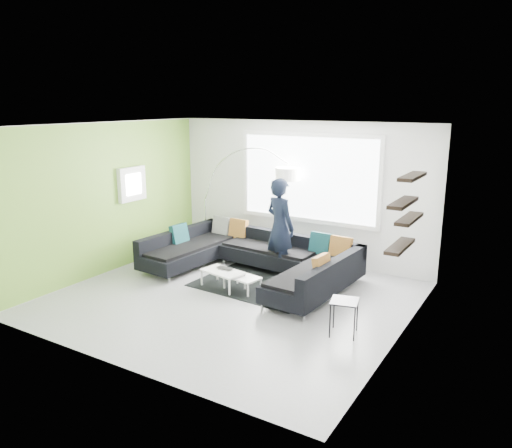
{
  "coord_description": "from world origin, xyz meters",
  "views": [
    {
      "loc": [
        4.31,
        -6.36,
        3.15
      ],
      "look_at": [
        -0.06,
        0.9,
        1.07
      ],
      "focal_mm": 35.0,
      "sensor_mm": 36.0,
      "label": 1
    }
  ],
  "objects_px": {
    "coffee_table": "(232,281)",
    "laptop": "(224,269)",
    "sectional_sofa": "(248,260)",
    "arc_lamp": "(205,199)",
    "side_table": "(344,317)",
    "person": "(280,227)"
  },
  "relations": [
    {
      "from": "coffee_table",
      "to": "laptop",
      "type": "height_order",
      "value": "laptop"
    },
    {
      "from": "sectional_sofa",
      "to": "coffee_table",
      "type": "height_order",
      "value": "sectional_sofa"
    },
    {
      "from": "arc_lamp",
      "to": "side_table",
      "type": "bearing_deg",
      "value": -33.66
    },
    {
      "from": "arc_lamp",
      "to": "laptop",
      "type": "distance_m",
      "value": 2.39
    },
    {
      "from": "coffee_table",
      "to": "laptop",
      "type": "bearing_deg",
      "value": -176.01
    },
    {
      "from": "laptop",
      "to": "arc_lamp",
      "type": "bearing_deg",
      "value": 137.64
    },
    {
      "from": "coffee_table",
      "to": "arc_lamp",
      "type": "distance_m",
      "value": 2.6
    },
    {
      "from": "arc_lamp",
      "to": "person",
      "type": "xyz_separation_m",
      "value": [
        2.09,
        -0.51,
        -0.23
      ]
    },
    {
      "from": "coffee_table",
      "to": "person",
      "type": "xyz_separation_m",
      "value": [
        0.32,
        1.12,
        0.75
      ]
    },
    {
      "from": "person",
      "to": "sectional_sofa",
      "type": "bearing_deg",
      "value": 73.44
    },
    {
      "from": "arc_lamp",
      "to": "side_table",
      "type": "relative_size",
      "value": 4.51
    },
    {
      "from": "sectional_sofa",
      "to": "person",
      "type": "height_order",
      "value": "person"
    },
    {
      "from": "coffee_table",
      "to": "arc_lamp",
      "type": "xyz_separation_m",
      "value": [
        -1.77,
        1.63,
        0.98
      ]
    },
    {
      "from": "coffee_table",
      "to": "side_table",
      "type": "bearing_deg",
      "value": -4.35
    },
    {
      "from": "person",
      "to": "laptop",
      "type": "relative_size",
      "value": 5.53
    },
    {
      "from": "sectional_sofa",
      "to": "arc_lamp",
      "type": "distance_m",
      "value": 2.14
    },
    {
      "from": "sectional_sofa",
      "to": "side_table",
      "type": "bearing_deg",
      "value": -24.08
    },
    {
      "from": "person",
      "to": "arc_lamp",
      "type": "bearing_deg",
      "value": 6.68
    },
    {
      "from": "coffee_table",
      "to": "laptop",
      "type": "distance_m",
      "value": 0.26
    },
    {
      "from": "laptop",
      "to": "side_table",
      "type": "bearing_deg",
      "value": -11.74
    },
    {
      "from": "arc_lamp",
      "to": "sectional_sofa",
      "type": "bearing_deg",
      "value": -35.03
    },
    {
      "from": "coffee_table",
      "to": "arc_lamp",
      "type": "relative_size",
      "value": 0.42
    }
  ]
}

